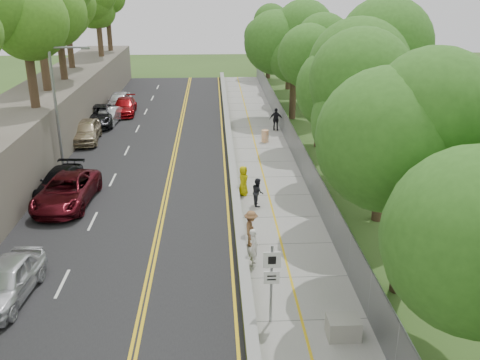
% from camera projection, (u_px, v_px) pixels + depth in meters
% --- Properties ---
extents(ground, '(140.00, 140.00, 0.00)m').
position_uv_depth(ground, '(238.00, 280.00, 22.23)').
color(ground, '#33511E').
rests_on(ground, ground).
extents(road, '(11.20, 66.00, 0.04)m').
position_uv_depth(road, '(147.00, 164.00, 35.97)').
color(road, black).
rests_on(road, ground).
extents(sidewalk, '(4.20, 66.00, 0.05)m').
position_uv_depth(sidewalk, '(265.00, 162.00, 36.34)').
color(sidewalk, gray).
rests_on(sidewalk, ground).
extents(jersey_barrier, '(0.42, 66.00, 0.60)m').
position_uv_depth(jersey_barrier, '(231.00, 159.00, 36.14)').
color(jersey_barrier, '#B1D525').
rests_on(jersey_barrier, ground).
extents(rock_embankment, '(5.00, 66.00, 4.00)m').
position_uv_depth(rock_embankment, '(21.00, 137.00, 34.88)').
color(rock_embankment, '#595147').
rests_on(rock_embankment, ground).
extents(chainlink_fence, '(0.04, 66.00, 2.00)m').
position_uv_depth(chainlink_fence, '(296.00, 148.00, 36.10)').
color(chainlink_fence, slate).
rests_on(chainlink_fence, ground).
extents(trees_embankment, '(6.40, 66.00, 13.00)m').
position_uv_depth(trees_embankment, '(9.00, 0.00, 31.89)').
color(trees_embankment, '#488820').
rests_on(trees_embankment, rock_embankment).
extents(trees_fenceside, '(7.00, 66.00, 14.00)m').
position_uv_depth(trees_fenceside, '(336.00, 57.00, 34.08)').
color(trees_fenceside, '#377321').
rests_on(trees_fenceside, ground).
extents(streetlight, '(2.52, 0.22, 8.00)m').
position_uv_depth(streetlight, '(59.00, 100.00, 33.15)').
color(streetlight, gray).
rests_on(streetlight, ground).
extents(signpost, '(0.62, 0.09, 3.10)m').
position_uv_depth(signpost, '(272.00, 276.00, 18.76)').
color(signpost, gray).
rests_on(signpost, sidewalk).
extents(construction_barrel, '(0.55, 0.55, 0.91)m').
position_uv_depth(construction_barrel, '(265.00, 136.00, 40.54)').
color(construction_barrel, orange).
rests_on(construction_barrel, sidewalk).
extents(concrete_block, '(1.12, 0.84, 0.75)m').
position_uv_depth(concrete_block, '(343.00, 327.00, 18.51)').
color(concrete_block, gray).
rests_on(concrete_block, sidewalk).
extents(car_0, '(2.21, 4.69, 1.55)m').
position_uv_depth(car_0, '(6.00, 281.00, 20.60)').
color(car_0, silver).
rests_on(car_0, road).
extents(car_2, '(2.99, 5.92, 1.61)m').
position_uv_depth(car_2, '(66.00, 191.00, 29.20)').
color(car_2, '#4B0C14').
rests_on(car_2, road).
extents(car_3, '(2.28, 4.83, 1.36)m').
position_uv_depth(car_3, '(60.00, 182.00, 30.89)').
color(car_3, black).
rests_on(car_3, road).
extents(car_4, '(2.36, 5.05, 1.67)m').
position_uv_depth(car_4, '(86.00, 131.00, 40.53)').
color(car_4, tan).
rests_on(car_4, road).
extents(car_5, '(1.77, 4.23, 1.36)m').
position_uv_depth(car_5, '(109.00, 116.00, 45.48)').
color(car_5, '#B4B6BB').
rests_on(car_5, road).
extents(car_6, '(2.92, 5.85, 1.59)m').
position_uv_depth(car_6, '(99.00, 115.00, 45.24)').
color(car_6, black).
rests_on(car_6, road).
extents(car_7, '(2.24, 4.99, 1.42)m').
position_uv_depth(car_7, '(124.00, 106.00, 48.77)').
color(car_7, maroon).
rests_on(car_7, road).
extents(car_8, '(2.02, 4.89, 1.66)m').
position_uv_depth(car_8, '(119.00, 101.00, 50.32)').
color(car_8, silver).
rests_on(car_8, road).
extents(painter_0, '(0.70, 0.94, 1.73)m').
position_uv_depth(painter_0, '(243.00, 181.00, 30.49)').
color(painter_0, '#BEB108').
rests_on(painter_0, sidewalk).
extents(painter_1, '(0.44, 0.65, 1.72)m').
position_uv_depth(painter_1, '(254.00, 247.00, 22.97)').
color(painter_1, white).
rests_on(painter_1, sidewalk).
extents(painter_2, '(0.67, 0.82, 1.57)m').
position_uv_depth(painter_2, '(258.00, 192.00, 29.12)').
color(painter_2, black).
rests_on(painter_2, sidewalk).
extents(painter_3, '(0.81, 1.21, 1.74)m').
position_uv_depth(painter_3, '(251.00, 229.00, 24.66)').
color(painter_3, brown).
rests_on(painter_3, sidewalk).
extents(person_far, '(1.15, 0.68, 1.84)m').
position_uv_depth(person_far, '(276.00, 119.00, 43.42)').
color(person_far, black).
rests_on(person_far, sidewalk).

